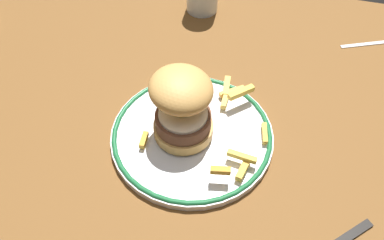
% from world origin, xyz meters
% --- Properties ---
extents(ground_plane, '(1.44, 0.82, 0.04)m').
position_xyz_m(ground_plane, '(0.00, 0.00, -0.02)').
color(ground_plane, brown).
extents(dinner_plate, '(0.26, 0.26, 0.02)m').
position_xyz_m(dinner_plate, '(0.05, -0.04, 0.01)').
color(dinner_plate, silver).
rests_on(dinner_plate, ground_plane).
extents(burger, '(0.11, 0.11, 0.11)m').
position_xyz_m(burger, '(0.03, -0.04, 0.07)').
color(burger, tan).
rests_on(burger, dinner_plate).
extents(fries_pile, '(0.19, 0.21, 0.03)m').
position_xyz_m(fries_pile, '(0.09, -0.01, 0.03)').
color(fries_pile, gold).
rests_on(fries_pile, dinner_plate).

